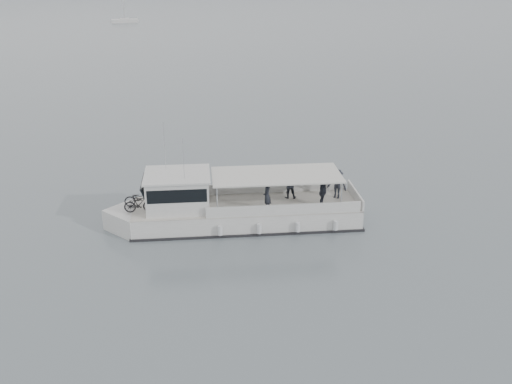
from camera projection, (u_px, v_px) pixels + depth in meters
name	position (u px, v px, depth m)	size (l,w,h in m)	color
ground	(287.00, 223.00, 28.17)	(1400.00, 1400.00, 0.00)	#555E64
tour_boat	(224.00, 208.00, 27.76)	(12.46, 5.86, 5.24)	silver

